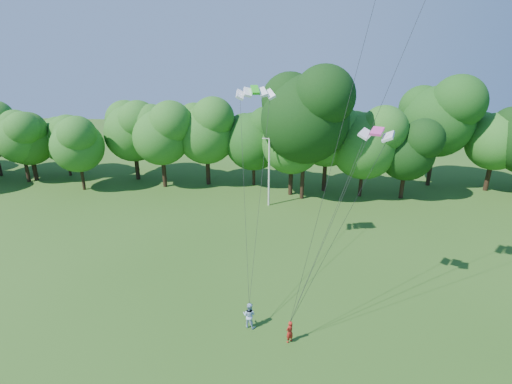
{
  "coord_description": "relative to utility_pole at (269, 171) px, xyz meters",
  "views": [
    {
      "loc": [
        2.78,
        -11.8,
        17.55
      ],
      "look_at": [
        0.8,
        13.0,
        8.08
      ],
      "focal_mm": 28.0,
      "sensor_mm": 36.0,
      "label": 1
    }
  ],
  "objects": [
    {
      "name": "utility_pole",
      "position": [
        0.0,
        0.0,
        0.0
      ],
      "size": [
        1.59,
        0.2,
        7.92
      ],
      "rotation": [
        0.0,
        0.0,
        -0.06
      ],
      "color": "silver",
      "rests_on": "ground"
    },
    {
      "name": "kite_flyer_left",
      "position": [
        2.37,
        -21.9,
        -3.32
      ],
      "size": [
        0.66,
        0.65,
        1.53
      ],
      "primitive_type": "imported",
      "rotation": [
        0.0,
        0.0,
        3.92
      ],
      "color": "#AF1F16",
      "rests_on": "ground"
    },
    {
      "name": "kite_flyer_right",
      "position": [
        -0.24,
        -20.69,
        -3.18
      ],
      "size": [
        1.05,
        0.92,
        1.79
      ],
      "primitive_type": "imported",
      "rotation": [
        0.0,
        0.0,
        2.81
      ],
      "color": "#A4C1E4",
      "rests_on": "ground"
    },
    {
      "name": "kite_green",
      "position": [
        -0.6,
        -11.52,
        10.02
      ],
      "size": [
        3.04,
        1.86,
        0.6
      ],
      "rotation": [
        0.0,
        0.0,
        0.22
      ],
      "color": "green",
      "rests_on": "ground"
    },
    {
      "name": "kite_pink",
      "position": [
        7.33,
        -17.45,
        8.31
      ],
      "size": [
        2.28,
        1.76,
        0.41
      ],
      "rotation": [
        0.0,
        0.0,
        -0.43
      ],
      "color": "#DB3C97",
      "rests_on": "ground"
    },
    {
      "name": "tree_back_west",
      "position": [
        -31.59,
        6.38,
        2.29
      ],
      "size": [
        7.01,
        7.01,
        10.2
      ],
      "color": "black",
      "rests_on": "ground"
    },
    {
      "name": "tree_back_center",
      "position": [
        3.8,
        2.42,
        5.71
      ],
      "size": [
        10.78,
        10.78,
        15.68
      ],
      "color": "black",
      "rests_on": "ground"
    }
  ]
}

